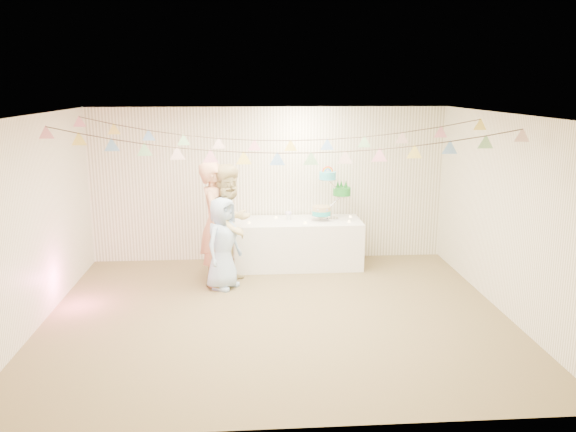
{
  "coord_description": "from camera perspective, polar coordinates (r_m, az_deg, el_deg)",
  "views": [
    {
      "loc": [
        -0.35,
        -6.88,
        2.97
      ],
      "look_at": [
        0.2,
        0.8,
        1.15
      ],
      "focal_mm": 35.0,
      "sensor_mm": 36.0,
      "label": 1
    }
  ],
  "objects": [
    {
      "name": "cake_stand",
      "position": [
        9.24,
        4.38,
        1.99
      ],
      "size": [
        0.74,
        0.43,
        0.83
      ],
      "primitive_type": null,
      "color": "silver",
      "rests_on": "table"
    },
    {
      "name": "tealight_4",
      "position": [
        9.15,
        6.22,
        -0.54
      ],
      "size": [
        0.04,
        0.04,
        0.03
      ],
      "primitive_type": "cylinder",
      "color": "#FFD88C",
      "rests_on": "table"
    },
    {
      "name": "front_wall",
      "position": [
        4.7,
        0.43,
        -7.5
      ],
      "size": [
        6.0,
        6.0,
        0.0
      ],
      "primitive_type": "plane",
      "color": "white",
      "rests_on": "ground"
    },
    {
      "name": "person_adult_a",
      "position": [
        8.45,
        -7.38,
        -0.75
      ],
      "size": [
        0.52,
        0.73,
        1.87
      ],
      "primitive_type": "imported",
      "rotation": [
        0.0,
        0.0,
        1.45
      ],
      "color": "tan",
      "rests_on": "floor"
    },
    {
      "name": "person_adult_b",
      "position": [
        8.44,
        -5.91,
        -0.87
      ],
      "size": [
        1.08,
        1.13,
        1.83
      ],
      "primitive_type": "imported",
      "rotation": [
        0.0,
        0.0,
        0.94
      ],
      "color": "tan",
      "rests_on": "floor"
    },
    {
      "name": "cake_bottom",
      "position": [
        9.24,
        3.48,
        -0.08
      ],
      "size": [
        0.31,
        0.31,
        0.15
      ],
      "primitive_type": null,
      "color": "#26B5B1",
      "rests_on": "cake_stand"
    },
    {
      "name": "bunting_back",
      "position": [
        8.01,
        -1.6,
        8.86
      ],
      "size": [
        5.6,
        1.1,
        0.4
      ],
      "primitive_type": null,
      "color": "pink",
      "rests_on": "ceiling"
    },
    {
      "name": "person_child",
      "position": [
        8.29,
        -6.64,
        -2.77
      ],
      "size": [
        0.74,
        0.8,
        1.38
      ],
      "primitive_type": "imported",
      "rotation": [
        0.0,
        0.0,
        0.97
      ],
      "color": "#A2C0E5",
      "rests_on": "floor"
    },
    {
      "name": "cake_top_tier",
      "position": [
        9.17,
        4.06,
        3.25
      ],
      "size": [
        0.25,
        0.25,
        0.19
      ],
      "primitive_type": null,
      "color": "#3DB3C2",
      "rests_on": "cake_stand"
    },
    {
      "name": "table",
      "position": [
        9.32,
        0.99,
        -2.78
      ],
      "size": [
        2.08,
        0.83,
        0.78
      ],
      "primitive_type": "cube",
      "color": "white",
      "rests_on": "floor"
    },
    {
      "name": "tealight_0",
      "position": [
        9.03,
        -3.98,
        -0.67
      ],
      "size": [
        0.04,
        0.04,
        0.03
      ],
      "primitive_type": "cylinder",
      "color": "#FFD88C",
      "rests_on": "table"
    },
    {
      "name": "tealight_3",
      "position": [
        9.46,
        2.99,
        -0.01
      ],
      "size": [
        0.04,
        0.04,
        0.03
      ],
      "primitive_type": "cylinder",
      "color": "#FFD88C",
      "rests_on": "table"
    },
    {
      "name": "left_wall",
      "position": [
        7.56,
        -24.51,
        -0.68
      ],
      "size": [
        5.0,
        5.0,
        0.0
      ],
      "primitive_type": "plane",
      "color": "white",
      "rests_on": "ground"
    },
    {
      "name": "posy",
      "position": [
        9.24,
        0.07,
        -0.13
      ],
      "size": [
        0.13,
        0.13,
        0.15
      ],
      "primitive_type": null,
      "color": "white",
      "rests_on": "table"
    },
    {
      "name": "ceiling",
      "position": [
        6.9,
        -1.2,
        10.23
      ],
      "size": [
        6.0,
        6.0,
        0.0
      ],
      "primitive_type": "plane",
      "color": "silver",
      "rests_on": "ground"
    },
    {
      "name": "tealight_5",
      "position": [
        9.48,
        6.35,
        -0.05
      ],
      "size": [
        0.04,
        0.04,
        0.03
      ],
      "primitive_type": "cylinder",
      "color": "#FFD88C",
      "rests_on": "table"
    },
    {
      "name": "tealight_2",
      "position": [
        9.01,
        1.76,
        -0.68
      ],
      "size": [
        0.04,
        0.04,
        0.03
      ],
      "primitive_type": "cylinder",
      "color": "#FFD88C",
      "rests_on": "table"
    },
    {
      "name": "cake_middle",
      "position": [
        9.37,
        5.38,
        1.77
      ],
      "size": [
        0.27,
        0.27,
        0.22
      ],
      "primitive_type": null,
      "color": "#1B7C26",
      "rests_on": "cake_stand"
    },
    {
      "name": "floor",
      "position": [
        7.5,
        -1.11,
        -10.03
      ],
      "size": [
        6.0,
        6.0,
        0.0
      ],
      "primitive_type": "plane",
      "color": "brown",
      "rests_on": "ground"
    },
    {
      "name": "bunting_front",
      "position": [
        6.72,
        -1.11,
        7.75
      ],
      "size": [
        5.6,
        0.9,
        0.36
      ],
      "primitive_type": null,
      "color": "#72A5E5",
      "rests_on": "ceiling"
    },
    {
      "name": "platter",
      "position": [
        9.14,
        -2.35,
        -0.71
      ],
      "size": [
        0.32,
        0.32,
        0.02
      ],
      "primitive_type": "cylinder",
      "color": "white",
      "rests_on": "table"
    },
    {
      "name": "tealight_1",
      "position": [
        9.36,
        -1.23,
        -0.14
      ],
      "size": [
        0.04,
        0.04,
        0.03
      ],
      "primitive_type": "cylinder",
      "color": "#FFD88C",
      "rests_on": "table"
    },
    {
      "name": "right_wall",
      "position": [
        7.83,
        21.35,
        0.06
      ],
      "size": [
        5.0,
        5.0,
        0.0
      ],
      "primitive_type": "plane",
      "color": "white",
      "rests_on": "ground"
    },
    {
      "name": "back_wall",
      "position": [
        9.53,
        -1.93,
        3.2
      ],
      "size": [
        6.0,
        6.0,
        0.0
      ],
      "primitive_type": "plane",
      "color": "white",
      "rests_on": "ground"
    }
  ]
}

